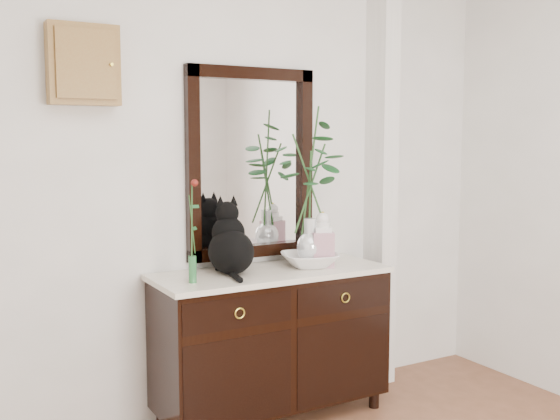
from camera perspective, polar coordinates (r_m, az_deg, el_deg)
wall_back at (r=3.79m, az=-3.94°, el=2.68°), size 3.60×0.04×2.70m
pilaster at (r=4.25m, az=8.79°, el=3.01°), size 0.12×0.20×2.70m
sideboard at (r=3.77m, az=-0.77°, el=-10.89°), size 1.33×0.52×0.82m
wall_mirror at (r=3.81m, az=-2.51°, el=4.07°), size 0.80×0.06×1.10m
key_cabinet at (r=3.47m, az=-16.74°, el=12.02°), size 0.35×0.10×0.40m
cat at (r=3.58m, az=-4.30°, el=-2.37°), size 0.34×0.39×0.40m
lotus_bowl at (r=3.78m, az=2.61°, el=-4.35°), size 0.40×0.40×0.08m
vase_branches at (r=3.72m, az=2.64°, el=2.23°), size 0.47×0.47×0.91m
bud_vase_rose at (r=3.35m, az=-7.67°, el=-1.78°), size 0.08×0.08×0.54m
ginger_jar at (r=3.76m, az=3.71°, el=-2.52°), size 0.16×0.16×0.32m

